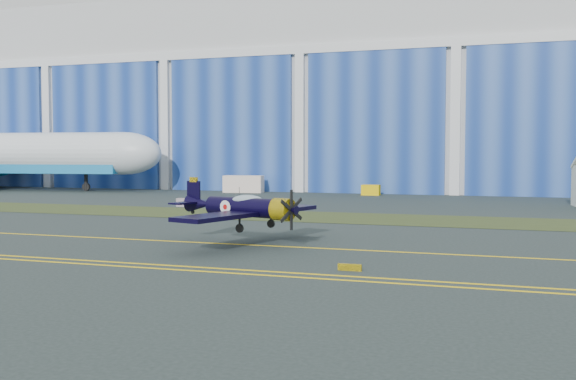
% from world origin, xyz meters
% --- Properties ---
extents(ground, '(260.00, 260.00, 0.00)m').
position_xyz_m(ground, '(0.00, 0.00, 0.00)').
color(ground, '#2B3635').
rests_on(ground, ground).
extents(grass_median, '(260.00, 10.00, 0.02)m').
position_xyz_m(grass_median, '(0.00, 14.00, 0.02)').
color(grass_median, '#475128').
rests_on(grass_median, ground).
extents(hangar, '(220.00, 45.70, 30.00)m').
position_xyz_m(hangar, '(0.00, 71.79, 14.96)').
color(hangar, silver).
rests_on(hangar, ground).
extents(taxiway_centreline, '(200.00, 0.20, 0.02)m').
position_xyz_m(taxiway_centreline, '(0.00, -5.00, 0.01)').
color(taxiway_centreline, yellow).
rests_on(taxiway_centreline, ground).
extents(guard_board_right, '(1.20, 0.15, 0.35)m').
position_xyz_m(guard_board_right, '(22.00, -12.00, 0.17)').
color(guard_board_right, yellow).
rests_on(guard_board_right, ground).
extents(warbird, '(12.98, 14.38, 3.57)m').
position_xyz_m(warbird, '(13.33, -4.84, 2.38)').
color(warbird, black).
rests_on(warbird, ground).
extents(shipping_container, '(5.91, 2.96, 2.46)m').
position_xyz_m(shipping_container, '(-7.54, 45.97, 1.23)').
color(shipping_container, '#F4DECF').
rests_on(shipping_container, ground).
extents(tug, '(2.46, 1.57, 1.42)m').
position_xyz_m(tug, '(11.23, 45.70, 0.71)').
color(tug, yellow).
rests_on(tug, ground).
extents(barrier_a, '(2.06, 0.85, 0.90)m').
position_xyz_m(barrier_a, '(-3.75, 20.48, 0.45)').
color(barrier_a, '#9C8A94').
rests_on(barrier_a, ground).
extents(barrier_b, '(2.01, 0.65, 0.90)m').
position_xyz_m(barrier_b, '(2.61, 19.21, 0.45)').
color(barrier_b, '#918F9B').
rests_on(barrier_b, ground).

